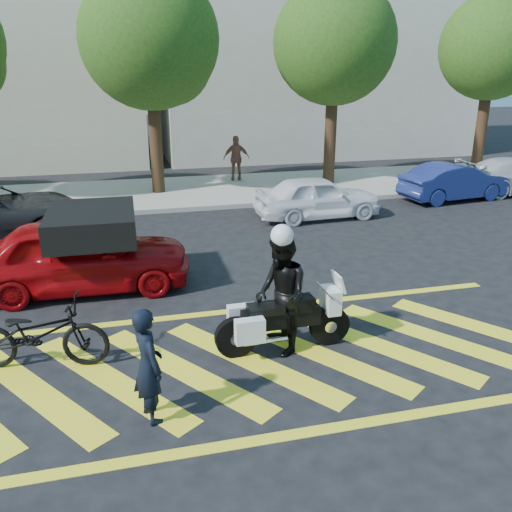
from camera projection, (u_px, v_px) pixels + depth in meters
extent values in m
plane|color=black|center=(221.00, 365.00, 8.58)|extent=(90.00, 90.00, 0.00)
cube|color=#9E998E|center=(159.00, 194.00, 19.51)|extent=(60.00, 5.00, 0.15)
cube|color=yellow|center=(33.00, 390.00, 7.93)|extent=(2.43, 3.21, 0.01)
cube|color=yellow|center=(110.00, 380.00, 8.18)|extent=(2.43, 3.21, 0.01)
cube|color=yellow|center=(183.00, 370.00, 8.44)|extent=(2.43, 3.21, 0.01)
cube|color=yellow|center=(252.00, 361.00, 8.69)|extent=(2.43, 3.21, 0.01)
cube|color=yellow|center=(316.00, 353.00, 8.95)|extent=(2.43, 3.21, 0.01)
cube|color=yellow|center=(377.00, 345.00, 9.20)|extent=(2.43, 3.21, 0.01)
cube|color=yellow|center=(435.00, 337.00, 9.45)|extent=(2.43, 3.21, 0.01)
cube|color=yellow|center=(490.00, 330.00, 9.71)|extent=(2.43, 3.21, 0.01)
cube|color=yellow|center=(249.00, 442.00, 6.84)|extent=(12.00, 0.20, 0.01)
cube|color=yellow|center=(202.00, 314.00, 10.31)|extent=(12.00, 0.20, 0.01)
cube|color=beige|center=(314.00, 43.00, 27.97)|extent=(16.00, 8.00, 11.00)
cylinder|color=black|center=(156.00, 139.00, 18.86)|extent=(0.44, 0.44, 4.00)
sphere|color=#264D14|center=(150.00, 39.00, 17.76)|extent=(4.60, 4.60, 4.60)
sphere|color=#264D14|center=(168.00, 61.00, 18.40)|extent=(2.99, 2.99, 2.99)
cylinder|color=black|center=(330.00, 134.00, 20.36)|extent=(0.44, 0.44, 4.00)
sphere|color=#264D14|center=(335.00, 42.00, 19.28)|extent=(4.40, 4.40, 4.40)
sphere|color=#264D14|center=(346.00, 62.00, 19.91)|extent=(2.86, 2.86, 2.86)
cylinder|color=black|center=(481.00, 129.00, 21.86)|extent=(0.44, 0.44, 4.00)
sphere|color=#264D14|center=(492.00, 47.00, 20.81)|extent=(4.00, 4.00, 4.00)
sphere|color=#264D14|center=(498.00, 63.00, 21.43)|extent=(2.60, 2.60, 2.60)
imported|color=black|center=(148.00, 365.00, 7.05)|extent=(0.56, 0.68, 1.62)
imported|color=black|center=(38.00, 334.00, 8.38)|extent=(2.26, 1.13, 1.13)
cylinder|color=black|center=(236.00, 337.00, 8.74)|extent=(0.69, 0.16, 0.69)
cylinder|color=silver|center=(236.00, 337.00, 8.74)|extent=(0.21, 0.17, 0.21)
cylinder|color=black|center=(329.00, 325.00, 9.14)|extent=(0.69, 0.16, 0.69)
cylinder|color=silver|center=(329.00, 325.00, 9.14)|extent=(0.21, 0.17, 0.21)
cube|color=black|center=(281.00, 317.00, 8.84)|extent=(1.31, 0.29, 0.31)
cube|color=black|center=(299.00, 304.00, 8.85)|extent=(0.47, 0.32, 0.23)
cube|color=black|center=(266.00, 309.00, 8.71)|extent=(0.58, 0.36, 0.12)
cube|color=silver|center=(331.00, 300.00, 8.98)|extent=(0.24, 0.44, 0.42)
cube|color=silver|center=(242.00, 316.00, 8.95)|extent=(0.47, 0.20, 0.40)
cube|color=silver|center=(250.00, 331.00, 8.46)|extent=(0.47, 0.20, 0.40)
imported|color=black|center=(281.00, 295.00, 8.70)|extent=(0.78, 0.99, 2.01)
imported|color=#A1070B|center=(79.00, 255.00, 11.21)|extent=(4.54, 1.89, 1.54)
imported|color=white|center=(318.00, 197.00, 16.52)|extent=(3.91, 1.71, 1.31)
imported|color=navy|center=(454.00, 182.00, 18.72)|extent=(4.00, 1.81, 1.27)
imported|color=brown|center=(236.00, 158.00, 21.07)|extent=(1.06, 0.56, 1.73)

